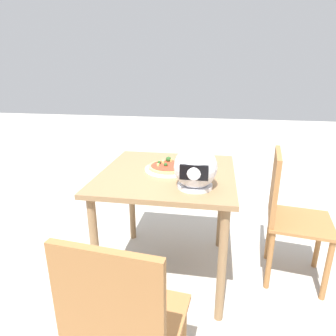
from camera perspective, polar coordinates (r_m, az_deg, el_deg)
The scene contains 7 objects.
ground_plane at distance 2.27m, azimuth -0.07°, elevation -19.23°, with size 14.00×14.00×0.00m, color #B2ADA3.
dining_table at distance 1.94m, azimuth -0.08°, elevation -3.77°, with size 0.86×0.89×0.76m.
pizza_plate at distance 1.93m, azimuth 0.08°, elevation -0.21°, with size 0.31×0.31×0.01m, color white.
pizza at distance 1.93m, azimuth 0.05°, elevation 0.33°, with size 0.26×0.26×0.05m.
motorcycle_helmet at distance 1.62m, azimuth 5.37°, elevation -0.03°, with size 0.24×0.24×0.24m.
chair_far at distance 1.23m, azimuth -8.86°, elevation -28.35°, with size 0.44×0.44×0.90m.
chair_side at distance 2.12m, azimuth 22.19°, elevation -7.69°, with size 0.45×0.45×0.90m.
Camera 1 is at (-0.30, 1.76, 1.40)m, focal length 31.22 mm.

